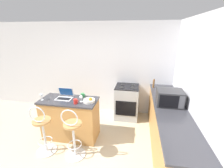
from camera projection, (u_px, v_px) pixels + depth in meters
wall_back at (102, 69)px, 4.37m from camera, size 12.00×0.06×2.60m
wall_right at (215, 116)px, 1.90m from camera, size 0.06×12.00×2.60m
breakfast_bar at (71, 118)px, 3.39m from camera, size 1.24×0.57×0.93m
counter_right at (168, 128)px, 3.04m from camera, size 0.62×2.78×0.93m
bar_stool_near at (43, 130)px, 2.90m from camera, size 0.40×0.40×1.07m
bar_stool_far at (73, 134)px, 2.80m from camera, size 0.40×0.40×1.07m
laptop at (65, 96)px, 3.30m from camera, size 0.35×0.27×0.23m
microwave at (170, 98)px, 2.96m from camera, size 0.50×0.39×0.31m
stove_range at (127, 102)px, 4.18m from camera, size 0.63×0.61×0.94m
wine_glass_short at (41, 95)px, 3.18m from camera, size 0.07×0.07×0.16m
wine_glass_tall at (81, 97)px, 3.10m from camera, size 0.07×0.07×0.14m
mug_white at (177, 95)px, 3.36m from camera, size 0.09×0.07×0.09m
pepper_mill at (154, 83)px, 3.91m from camera, size 0.05×0.05×0.24m
mug_red at (76, 101)px, 3.03m from camera, size 0.09×0.08×0.10m
mug_green at (83, 95)px, 3.35m from camera, size 0.10×0.08×0.09m
fruit_bowl at (89, 100)px, 3.11m from camera, size 0.25×0.25×0.11m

